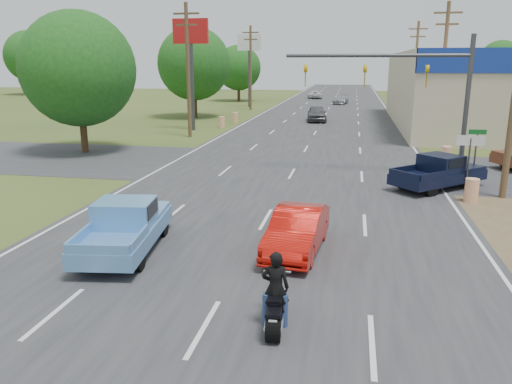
% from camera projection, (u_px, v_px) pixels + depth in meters
% --- Properties ---
extents(ground, '(200.00, 200.00, 0.00)m').
position_uv_depth(ground, '(204.00, 329.00, 10.90)').
color(ground, '#394C1E').
rests_on(ground, ground).
extents(main_road, '(15.00, 180.00, 0.02)m').
position_uv_depth(main_road, '(321.00, 122.00, 48.93)').
color(main_road, '#2D2D30').
rests_on(main_road, ground).
extents(cross_road, '(120.00, 10.00, 0.02)m').
position_uv_depth(cross_road, '(296.00, 166.00, 28.01)').
color(cross_road, '#2D2D30').
rests_on(cross_road, ground).
extents(utility_pole_2, '(2.00, 0.28, 10.00)m').
position_uv_depth(utility_pole_2, '(443.00, 67.00, 37.31)').
color(utility_pole_2, '#4C3823').
rests_on(utility_pole_2, ground).
extents(utility_pole_3, '(2.00, 0.28, 10.00)m').
position_uv_depth(utility_pole_3, '(415.00, 66.00, 54.42)').
color(utility_pole_3, '#4C3823').
rests_on(utility_pole_3, ground).
extents(utility_pole_5, '(2.00, 0.28, 10.00)m').
position_uv_depth(utility_pole_5, '(188.00, 67.00, 37.93)').
color(utility_pole_5, '#4C3823').
rests_on(utility_pole_5, ground).
extents(utility_pole_6, '(2.00, 0.28, 10.00)m').
position_uv_depth(utility_pole_6, '(251.00, 66.00, 60.74)').
color(utility_pole_6, '#4C3823').
rests_on(utility_pole_6, ground).
extents(tree_0, '(7.14, 7.14, 8.84)m').
position_uv_depth(tree_0, '(78.00, 69.00, 31.16)').
color(tree_0, '#422D19').
rests_on(tree_0, ground).
extents(tree_1, '(7.56, 7.56, 9.36)m').
position_uv_depth(tree_1, '(194.00, 64.00, 51.90)').
color(tree_1, '#422D19').
rests_on(tree_1, ground).
extents(tree_2, '(6.72, 6.72, 8.32)m').
position_uv_depth(tree_2, '(239.00, 68.00, 75.00)').
color(tree_2, '#422D19').
rests_on(tree_2, ground).
extents(tree_4, '(9.24, 9.24, 11.44)m').
position_uv_depth(tree_4, '(31.00, 56.00, 90.55)').
color(tree_4, '#422D19').
rests_on(tree_4, ground).
extents(tree_5, '(7.98, 7.98, 9.88)m').
position_uv_depth(tree_5, '(500.00, 62.00, 94.26)').
color(tree_5, '#422D19').
rests_on(tree_5, ground).
extents(tree_6, '(8.82, 8.82, 10.92)m').
position_uv_depth(tree_6, '(196.00, 59.00, 105.07)').
color(tree_6, '#422D19').
rests_on(tree_6, ground).
extents(barrel_0, '(0.56, 0.56, 1.00)m').
position_uv_depth(barrel_0, '(472.00, 190.00, 20.72)').
color(barrel_0, orange).
rests_on(barrel_0, ground).
extents(barrel_1, '(0.56, 0.56, 1.00)m').
position_uv_depth(barrel_1, '(446.00, 155.00, 28.73)').
color(barrel_1, orange).
rests_on(barrel_1, ground).
extents(barrel_2, '(0.56, 0.56, 1.00)m').
position_uv_depth(barrel_2, '(222.00, 122.00, 44.65)').
color(barrel_2, orange).
rests_on(barrel_2, ground).
extents(barrel_3, '(0.56, 0.56, 1.00)m').
position_uv_depth(barrel_3, '(235.00, 118.00, 48.40)').
color(barrel_3, orange).
rests_on(barrel_3, ground).
extents(pole_sign_left_near, '(3.00, 0.35, 9.20)m').
position_uv_depth(pole_sign_left_near, '(191.00, 44.00, 41.45)').
color(pole_sign_left_near, '#3F3F44').
rests_on(pole_sign_left_near, ground).
extents(pole_sign_left_far, '(3.00, 0.35, 9.20)m').
position_uv_depth(pole_sign_left_far, '(249.00, 51.00, 64.26)').
color(pole_sign_left_far, '#3F3F44').
rests_on(pole_sign_left_far, ground).
extents(lane_sign, '(1.20, 0.08, 2.52)m').
position_uv_depth(lane_sign, '(470.00, 149.00, 22.24)').
color(lane_sign, '#3F3F44').
rests_on(lane_sign, ground).
extents(street_name_sign, '(0.80, 0.08, 2.61)m').
position_uv_depth(street_name_sign, '(476.00, 151.00, 23.63)').
color(street_name_sign, '#3F3F44').
rests_on(street_name_sign, ground).
extents(signal_mast, '(9.12, 0.40, 7.00)m').
position_uv_depth(signal_mast, '(412.00, 80.00, 24.80)').
color(signal_mast, '#3F3F44').
rests_on(signal_mast, ground).
extents(red_convertible, '(1.78, 4.18, 1.34)m').
position_uv_depth(red_convertible, '(297.00, 231.00, 15.21)').
color(red_convertible, '#BB1008').
rests_on(red_convertible, ground).
extents(motorcycle, '(0.63, 2.04, 1.03)m').
position_uv_depth(motorcycle, '(275.00, 308.00, 10.84)').
color(motorcycle, black).
rests_on(motorcycle, ground).
extents(rider, '(0.64, 0.45, 1.66)m').
position_uv_depth(rider, '(275.00, 292.00, 10.79)').
color(rider, black).
rests_on(rider, ground).
extents(blue_pickup, '(2.50, 5.03, 1.60)m').
position_uv_depth(blue_pickup, '(126.00, 225.00, 15.32)').
color(blue_pickup, black).
rests_on(blue_pickup, ground).
extents(navy_pickup, '(4.71, 4.58, 1.57)m').
position_uv_depth(navy_pickup, '(440.00, 171.00, 22.96)').
color(navy_pickup, black).
rests_on(navy_pickup, ground).
extents(distant_car_grey, '(2.26, 4.71, 1.55)m').
position_uv_depth(distant_car_grey, '(317.00, 114.00, 49.50)').
color(distant_car_grey, '#4E4D52').
rests_on(distant_car_grey, ground).
extents(distant_car_silver, '(2.41, 4.57, 1.26)m').
position_uv_depth(distant_car_silver, '(341.00, 100.00, 70.61)').
color(distant_car_silver, '#9E9EA3').
rests_on(distant_car_silver, ground).
extents(distant_car_white, '(2.72, 4.65, 1.22)m').
position_uv_depth(distant_car_white, '(315.00, 95.00, 81.62)').
color(distant_car_white, silver).
rests_on(distant_car_white, ground).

